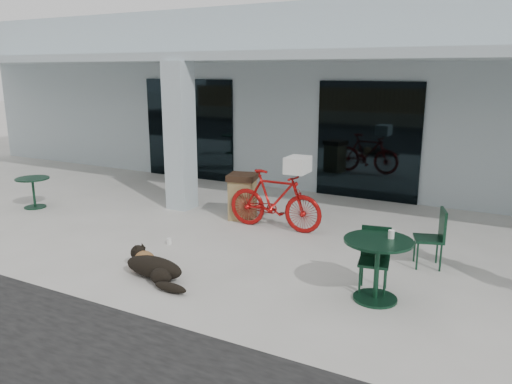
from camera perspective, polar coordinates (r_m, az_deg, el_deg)
The scene contains 16 objects.
ground at distance 8.47m, azimuth -9.50°, elevation -6.72°, with size 80.00×80.00×0.00m, color beige.
building at distance 15.55m, azimuth 9.98°, elevation 11.03°, with size 22.00×7.00×4.50m, color #ADBEC4.
storefront_glass_left at distance 13.94m, azimuth -7.66°, elevation 7.11°, with size 2.80×0.06×2.70m, color black.
storefront_glass_right at distance 11.74m, azimuth 12.65°, elevation 5.67°, with size 2.40×0.06×2.70m, color black.
column at distance 10.77m, azimuth -8.69°, elevation 6.26°, with size 0.50×0.50×3.12m, color #ADBEC4.
overhang at distance 11.00m, azimuth 1.73°, elevation 15.18°, with size 22.00×2.80×0.18m, color #ADBEC4.
bicycle at distance 9.36m, azimuth 2.14°, elevation -0.94°, with size 0.53×1.88×1.13m, color #9F0D0C.
laundry_basket at distance 9.03m, azimuth 4.79°, elevation 3.11°, with size 0.50×0.37×0.30m, color white.
dog at distance 7.42m, azimuth -11.59°, elevation -8.29°, with size 1.11×0.37×0.37m, color black, non-canonical shape.
cup_near_dog at distance 8.79m, azimuth -9.89°, elevation -5.58°, with size 0.09×0.09×0.11m, color white.
cafe_table_near at distance 11.91m, azimuth -24.06°, elevation -0.08°, with size 0.71×0.71×0.66m, color #133825, non-canonical shape.
cafe_table_far at distance 6.72m, azimuth 13.63°, elevation -8.66°, with size 0.89×0.89×0.83m, color #133825, non-canonical shape.
cafe_chair_far_a at distance 6.93m, azimuth 13.33°, elevation -7.73°, with size 0.40×0.43×0.88m, color #133825, non-canonical shape.
cafe_chair_far_b at distance 8.03m, azimuth 19.12°, elevation -4.98°, with size 0.41×0.45×0.92m, color #133825, non-canonical shape.
cup_on_table at distance 6.65m, azimuth 15.20°, elevation -4.69°, with size 0.08×0.08×0.11m, color white.
trash_receptacle at distance 10.03m, azimuth -1.55°, elevation -0.52°, with size 0.54×0.54×0.92m, color olive, non-canonical shape.
Camera 1 is at (4.93, -6.23, 2.94)m, focal length 35.00 mm.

